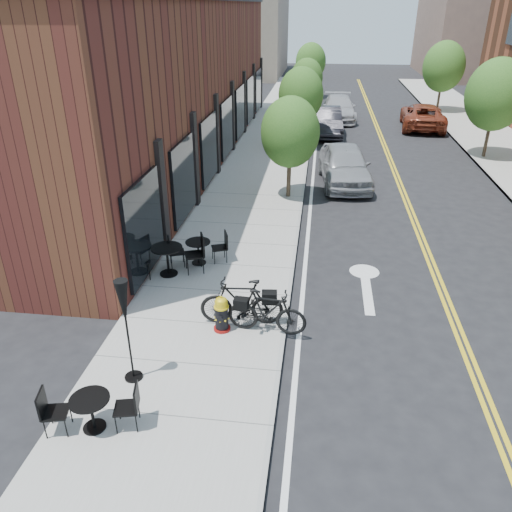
{
  "coord_description": "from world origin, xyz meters",
  "views": [
    {
      "loc": [
        0.53,
        -9.57,
        6.84
      ],
      "look_at": [
        -0.96,
        1.9,
        1.0
      ],
      "focal_mm": 35.0,
      "sensor_mm": 36.0,
      "label": 1
    }
  ],
  "objects_px": {
    "bicycle_right": "(267,312)",
    "bistro_set_a": "(91,409)",
    "bistro_set_c": "(198,249)",
    "parked_car_c": "(339,108)",
    "bicycle_left": "(242,302)",
    "fire_hydrant": "(222,314)",
    "patio_umbrella": "(124,310)",
    "parked_car_b": "(326,121)",
    "parked_car_a": "(345,165)",
    "parked_car_far": "(423,116)",
    "bistro_set_b": "(167,257)"
  },
  "relations": [
    {
      "from": "bicycle_left",
      "to": "parked_car_b",
      "type": "bearing_deg",
      "value": 169.58
    },
    {
      "from": "bistro_set_a",
      "to": "patio_umbrella",
      "type": "distance_m",
      "value": 1.82
    },
    {
      "from": "parked_car_a",
      "to": "parked_car_b",
      "type": "xyz_separation_m",
      "value": [
        -0.8,
        8.9,
        -0.04
      ]
    },
    {
      "from": "bistro_set_c",
      "to": "parked_car_a",
      "type": "relative_size",
      "value": 0.35
    },
    {
      "from": "fire_hydrant",
      "to": "patio_umbrella",
      "type": "relative_size",
      "value": 0.4
    },
    {
      "from": "bistro_set_c",
      "to": "parked_car_far",
      "type": "xyz_separation_m",
      "value": [
        9.44,
        19.67,
        0.17
      ]
    },
    {
      "from": "fire_hydrant",
      "to": "bistro_set_a",
      "type": "height_order",
      "value": "fire_hydrant"
    },
    {
      "from": "fire_hydrant",
      "to": "parked_car_c",
      "type": "distance_m",
      "value": 24.88
    },
    {
      "from": "parked_car_b",
      "to": "bicycle_right",
      "type": "bearing_deg",
      "value": -96.96
    },
    {
      "from": "fire_hydrant",
      "to": "patio_umbrella",
      "type": "height_order",
      "value": "patio_umbrella"
    },
    {
      "from": "bistro_set_a",
      "to": "parked_car_far",
      "type": "distance_m",
      "value": 27.88
    },
    {
      "from": "bistro_set_b",
      "to": "parked_car_c",
      "type": "relative_size",
      "value": 0.39
    },
    {
      "from": "bistro_set_b",
      "to": "parked_car_a",
      "type": "distance_m",
      "value": 10.29
    },
    {
      "from": "bistro_set_a",
      "to": "parked_car_far",
      "type": "bearing_deg",
      "value": 56.79
    },
    {
      "from": "bistro_set_c",
      "to": "parked_car_c",
      "type": "xyz_separation_m",
      "value": [
        4.37,
        21.51,
        0.18
      ]
    },
    {
      "from": "patio_umbrella",
      "to": "parked_car_far",
      "type": "height_order",
      "value": "patio_umbrella"
    },
    {
      "from": "bistro_set_c",
      "to": "parked_car_a",
      "type": "distance_m",
      "value": 9.3
    },
    {
      "from": "parked_car_a",
      "to": "parked_car_c",
      "type": "relative_size",
      "value": 0.93
    },
    {
      "from": "fire_hydrant",
      "to": "parked_car_far",
      "type": "bearing_deg",
      "value": 73.65
    },
    {
      "from": "fire_hydrant",
      "to": "parked_car_c",
      "type": "xyz_separation_m",
      "value": [
        3.07,
        24.69,
        0.21
      ]
    },
    {
      "from": "parked_car_b",
      "to": "parked_car_c",
      "type": "bearing_deg",
      "value": 76.23
    },
    {
      "from": "bicycle_left",
      "to": "parked_car_far",
      "type": "distance_m",
      "value": 23.82
    },
    {
      "from": "parked_car_b",
      "to": "patio_umbrella",
      "type": "bearing_deg",
      "value": -103.0
    },
    {
      "from": "fire_hydrant",
      "to": "bicycle_left",
      "type": "bearing_deg",
      "value": 40.76
    },
    {
      "from": "parked_car_b",
      "to": "parked_car_c",
      "type": "xyz_separation_m",
      "value": [
        0.8,
        4.4,
        -0.03
      ]
    },
    {
      "from": "bistro_set_c",
      "to": "parked_car_c",
      "type": "distance_m",
      "value": 21.95
    },
    {
      "from": "parked_car_b",
      "to": "parked_car_c",
      "type": "relative_size",
      "value": 0.91
    },
    {
      "from": "bistro_set_a",
      "to": "parked_car_far",
      "type": "relative_size",
      "value": 0.31
    },
    {
      "from": "bicycle_left",
      "to": "bistro_set_b",
      "type": "height_order",
      "value": "bicycle_left"
    },
    {
      "from": "bicycle_left",
      "to": "parked_car_a",
      "type": "height_order",
      "value": "parked_car_a"
    },
    {
      "from": "bicycle_left",
      "to": "bistro_set_c",
      "type": "distance_m",
      "value": 3.34
    },
    {
      "from": "bistro_set_c",
      "to": "parked_car_far",
      "type": "distance_m",
      "value": 21.82
    },
    {
      "from": "bicycle_left",
      "to": "patio_umbrella",
      "type": "distance_m",
      "value": 3.05
    },
    {
      "from": "fire_hydrant",
      "to": "bistro_set_c",
      "type": "xyz_separation_m",
      "value": [
        -1.3,
        3.18,
        0.03
      ]
    },
    {
      "from": "bistro_set_a",
      "to": "bistro_set_b",
      "type": "distance_m",
      "value": 5.68
    },
    {
      "from": "bistro_set_b",
      "to": "patio_umbrella",
      "type": "height_order",
      "value": "patio_umbrella"
    },
    {
      "from": "parked_car_b",
      "to": "bicycle_left",
      "type": "bearing_deg",
      "value": -98.77
    },
    {
      "from": "bicycle_right",
      "to": "bistro_set_a",
      "type": "xyz_separation_m",
      "value": [
        -2.72,
        -3.29,
        -0.1
      ]
    },
    {
      "from": "bistro_set_a",
      "to": "bistro_set_b",
      "type": "relative_size",
      "value": 0.82
    },
    {
      "from": "bistro_set_a",
      "to": "patio_umbrella",
      "type": "xyz_separation_m",
      "value": [
        0.23,
        1.38,
        1.17
      ]
    },
    {
      "from": "bicycle_left",
      "to": "parked_car_b",
      "type": "distance_m",
      "value": 20.06
    },
    {
      "from": "fire_hydrant",
      "to": "bistro_set_a",
      "type": "bearing_deg",
      "value": -114.11
    },
    {
      "from": "parked_car_c",
      "to": "parked_car_far",
      "type": "relative_size",
      "value": 0.97
    },
    {
      "from": "bicycle_left",
      "to": "bistro_set_a",
      "type": "distance_m",
      "value": 4.14
    },
    {
      "from": "bicycle_right",
      "to": "parked_car_a",
      "type": "bearing_deg",
      "value": -5.05
    },
    {
      "from": "bistro_set_b",
      "to": "bistro_set_c",
      "type": "relative_size",
      "value": 1.2
    },
    {
      "from": "fire_hydrant",
      "to": "bicycle_left",
      "type": "relative_size",
      "value": 0.46
    },
    {
      "from": "parked_car_a",
      "to": "fire_hydrant",
      "type": "bearing_deg",
      "value": -111.11
    },
    {
      "from": "bistro_set_b",
      "to": "parked_car_far",
      "type": "distance_m",
      "value": 22.8
    },
    {
      "from": "patio_umbrella",
      "to": "parked_car_a",
      "type": "distance_m",
      "value": 14.04
    }
  ]
}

